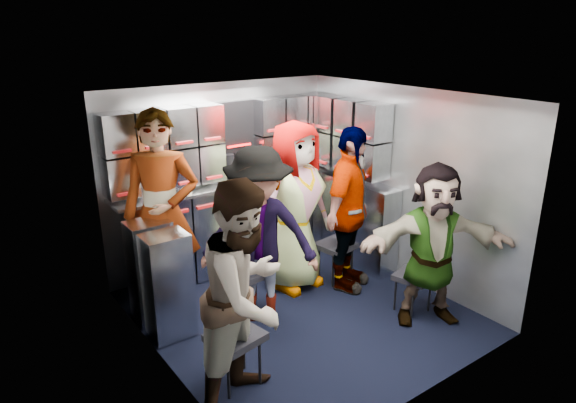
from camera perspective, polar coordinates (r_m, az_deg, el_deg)
floor at (r=5.19m, az=1.34°, el=-12.12°), size 3.00×3.00×0.00m
wall_back at (r=5.93m, az=-7.43°, el=2.87°), size 2.80×0.04×2.10m
wall_left at (r=4.10m, az=-14.37°, el=-5.12°), size 0.04×3.00×2.10m
wall_right at (r=5.65m, az=12.77°, el=1.74°), size 0.04×3.00×2.10m
ceiling at (r=4.48m, az=1.54°, el=11.53°), size 2.80×3.00×0.02m
cart_bank_back at (r=5.94m, az=-6.22°, el=-2.73°), size 2.68×0.38×0.99m
cart_bank_left at (r=4.87m, az=-14.08°, el=-8.29°), size 0.38×0.76×0.99m
counter at (r=5.77m, az=-6.40°, el=2.08°), size 2.68×0.42×0.03m
locker_bank_back at (r=5.70m, az=-6.88°, el=6.79°), size 2.68×0.28×0.82m
locker_bank_right at (r=5.91m, az=7.01°, el=7.22°), size 0.28×1.00×0.82m
right_cabinet at (r=6.12m, az=7.27°, el=-2.06°), size 0.28×1.20×1.00m
coffee_niche at (r=5.84m, az=-5.62°, el=6.93°), size 0.46×0.16×0.84m
red_latch_strip at (r=5.64m, az=-5.33°, el=0.29°), size 2.60×0.02×0.03m
jump_seat_near_left at (r=4.10m, az=-5.86°, el=-15.00°), size 0.44×0.42×0.45m
jump_seat_mid_left at (r=5.06m, az=-4.25°, el=-8.10°), size 0.39×0.37×0.43m
jump_seat_center at (r=5.63m, az=-0.34°, el=-4.53°), size 0.48×0.47×0.49m
jump_seat_mid_right at (r=5.64m, az=5.34°, el=-5.10°), size 0.42×0.40×0.44m
jump_seat_near_right at (r=5.18m, az=13.81°, el=-8.23°), size 0.42×0.40×0.41m
attendant_standing at (r=4.98m, az=-13.81°, el=-1.38°), size 0.87×0.81×1.99m
attendant_arc_a at (r=3.72m, az=-4.66°, el=-10.36°), size 1.04×0.96×1.72m
attendant_arc_b at (r=4.73m, az=-3.22°, el=-3.89°), size 1.24×1.18×1.69m
attendant_arc_c at (r=5.33m, az=0.79°, el=-0.57°), size 0.94×0.66×1.80m
attendant_arc_d at (r=5.33m, az=6.77°, el=-0.97°), size 1.10×0.86×1.75m
attendant_arc_e at (r=4.91m, az=15.78°, el=-4.65°), size 1.47×1.12×1.55m
bottle_left at (r=5.27m, az=-15.95°, el=1.54°), size 0.07×0.07×0.27m
bottle_mid at (r=5.76m, az=-4.94°, el=3.45°), size 0.06×0.06×0.23m
bottle_right at (r=6.23m, az=1.77°, el=4.74°), size 0.07×0.07×0.24m
cup_left at (r=5.46m, az=-11.04°, el=1.64°), size 0.07×0.07×0.11m
cup_right at (r=6.30m, az=2.61°, el=4.26°), size 0.08×0.08×0.10m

